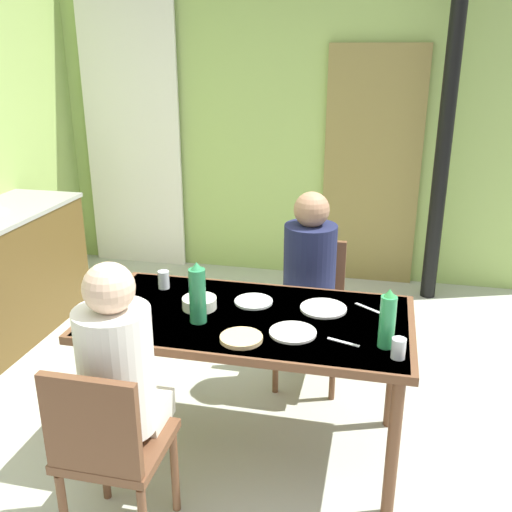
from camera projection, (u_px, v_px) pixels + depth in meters
The scene contains 21 objects.
ground_plane at pixel (214, 441), 3.05m from camera, with size 6.69×6.69×0.00m, color #B7BBAC.
wall_back at pixel (296, 116), 4.93m from camera, with size 4.49×0.10×2.82m, color #9EBD63.
door_wooden at pixel (372, 169), 4.86m from camera, with size 0.80×0.05×2.00m, color olive.
stove_pipe_column at pixel (446, 125), 4.36m from camera, with size 0.12×0.12×2.82m, color black.
curtain_panel at pixel (133, 139), 5.22m from camera, with size 0.90×0.03×2.37m, color white.
dining_table at pixel (249, 329), 2.80m from camera, with size 1.56×0.81×0.75m.
chair_near_diner at pixel (108, 447), 2.25m from camera, with size 0.40×0.40×0.87m.
chair_far_diner at pixel (311, 303), 3.51m from camera, with size 0.40×0.40×0.87m.
person_near_diner at pixel (118, 365), 2.28m from camera, with size 0.30×0.37×0.77m.
person_far_diner at pixel (309, 267), 3.29m from camera, with size 0.30×0.37×0.77m.
water_bottle_green_near at pixel (198, 294), 2.66m from camera, with size 0.08×0.08×0.30m.
water_bottle_green_far at pixel (387, 320), 2.44m from camera, with size 0.07×0.07×0.27m.
serving_bowl_center at pixel (199, 303), 2.84m from camera, with size 0.17×0.17×0.06m, color silver.
dinner_plate_near_left at pixel (323, 308), 2.83m from camera, with size 0.23×0.23×0.01m, color white.
dinner_plate_near_right at pixel (254, 301), 2.91m from camera, with size 0.19×0.19×0.01m, color white.
dinner_plate_far_center at pixel (293, 332), 2.59m from camera, with size 0.21×0.21×0.01m, color white.
drinking_glass_by_near_diner at pixel (164, 280), 3.07m from camera, with size 0.06×0.06×0.10m, color silver.
drinking_glass_by_far_diner at pixel (398, 348), 2.38m from camera, with size 0.06×0.06×0.09m, color silver.
bread_plate_sliced at pixel (241, 338), 2.53m from camera, with size 0.19×0.19×0.02m, color #DBB77A.
cutlery_knife_near at pixel (343, 342), 2.52m from camera, with size 0.15×0.02×0.00m, color silver.
cutlery_fork_near at pixel (368, 308), 2.84m from camera, with size 0.15×0.02×0.00m, color silver.
Camera 1 is at (0.78, -2.42, 1.97)m, focal length 40.42 mm.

